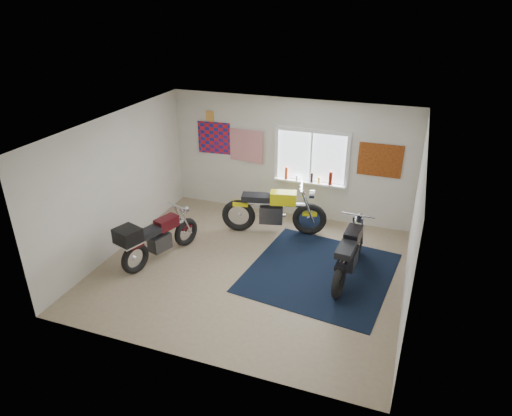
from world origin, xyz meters
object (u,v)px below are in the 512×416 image
(navy_rug, at_px, (320,272))
(maroon_tourer, at_px, (155,238))
(yellow_triumph, at_px, (273,211))
(black_chrome_bike, at_px, (349,254))

(navy_rug, relative_size, maroon_tourer, 1.40)
(yellow_triumph, relative_size, maroon_tourer, 1.20)
(yellow_triumph, height_order, black_chrome_bike, yellow_triumph)
(yellow_triumph, bearing_deg, black_chrome_bike, -45.67)
(navy_rug, bearing_deg, yellow_triumph, 137.12)
(navy_rug, xyz_separation_m, yellow_triumph, (-1.30, 1.21, 0.49))
(maroon_tourer, bearing_deg, yellow_triumph, -24.78)
(black_chrome_bike, bearing_deg, maroon_tourer, 105.77)
(navy_rug, height_order, maroon_tourer, maroon_tourer)
(yellow_triumph, distance_m, black_chrome_bike, 2.12)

